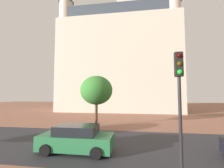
% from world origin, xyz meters
% --- Properties ---
extents(ground_plane, '(120.00, 120.00, 0.00)m').
position_xyz_m(ground_plane, '(0.00, 10.00, 0.00)').
color(ground_plane, '#93604C').
extents(street_asphalt_strip, '(120.00, 7.90, 0.00)m').
position_xyz_m(street_asphalt_strip, '(0.00, 8.60, 0.00)').
color(street_asphalt_strip, '#2D2D33').
rests_on(street_asphalt_strip, ground_plane).
extents(landmark_building, '(24.87, 10.28, 38.67)m').
position_xyz_m(landmark_building, '(-1.34, 31.10, 12.18)').
color(landmark_building, beige).
rests_on(landmark_building, ground_plane).
extents(car_green, '(4.37, 2.07, 1.55)m').
position_xyz_m(car_green, '(-1.74, 6.86, 0.74)').
color(car_green, '#287042').
rests_on(car_green, ground_plane).
extents(traffic_light_pole, '(0.28, 0.34, 4.95)m').
position_xyz_m(traffic_light_pole, '(3.39, 3.72, 3.44)').
color(traffic_light_pole, black).
rests_on(traffic_light_pole, ground_plane).
extents(tree_curb_far, '(3.46, 3.46, 5.44)m').
position_xyz_m(tree_curb_far, '(-2.39, 14.07, 3.87)').
color(tree_curb_far, '#4C3823').
rests_on(tree_curb_far, ground_plane).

